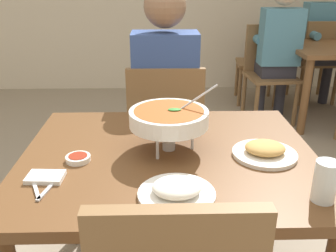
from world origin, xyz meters
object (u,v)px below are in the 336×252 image
at_px(appetizer_plate, 265,151).
at_px(patron_bg_left, 321,34).
at_px(curry_bowl, 169,118).
at_px(drink_glass, 325,184).
at_px(chair_bg_middle, 268,67).
at_px(rice_plate, 177,191).
at_px(chair_diner_main, 165,129).
at_px(chair_bg_window, 267,57).
at_px(dining_table_main, 169,178).
at_px(diner_main, 165,89).
at_px(patron_bg_middle, 278,44).
at_px(sauce_dish, 78,158).
at_px(chair_bg_left, 318,57).

xyz_separation_m(appetizer_plate, patron_bg_left, (1.35, 2.76, -0.00)).
bearing_deg(patron_bg_left, curry_bowl, -122.35).
height_order(drink_glass, chair_bg_middle, chair_bg_middle).
xyz_separation_m(curry_bowl, rice_plate, (0.01, -0.33, -0.11)).
xyz_separation_m(appetizer_plate, chair_bg_middle, (0.68, 2.28, -0.24)).
distance_m(chair_diner_main, drink_glass, 1.19).
xyz_separation_m(drink_glass, chair_bg_window, (0.69, 3.05, -0.27)).
distance_m(dining_table_main, patron_bg_left, 3.22).
relative_size(appetizer_plate, drink_glass, 1.85).
height_order(dining_table_main, patron_bg_left, patron_bg_left).
xyz_separation_m(diner_main, appetizer_plate, (0.36, -0.80, 0.00)).
relative_size(dining_table_main, chair_bg_window, 1.24).
height_order(drink_glass, patron_bg_middle, patron_bg_middle).
distance_m(diner_main, appetizer_plate, 0.88).
height_order(diner_main, drink_glass, diner_main).
relative_size(diner_main, sauce_dish, 14.56).
height_order(diner_main, chair_bg_left, diner_main).
distance_m(chair_diner_main, chair_bg_left, 2.57).
bearing_deg(appetizer_plate, patron_bg_left, 63.92).
distance_m(appetizer_plate, sauce_dish, 0.69).
height_order(chair_diner_main, chair_bg_window, same).
relative_size(drink_glass, chair_bg_window, 0.14).
distance_m(chair_bg_left, chair_bg_window, 0.55).
bearing_deg(chair_bg_middle, diner_main, -124.94).
xyz_separation_m(chair_bg_left, chair_bg_window, (-0.55, 0.05, 0.00)).
xyz_separation_m(dining_table_main, patron_bg_left, (1.71, 2.73, 0.13)).
distance_m(dining_table_main, patron_bg_middle, 2.41).
bearing_deg(chair_bg_window, curry_bowl, -113.06).
xyz_separation_m(dining_table_main, chair_diner_main, (-0.00, 0.74, -0.11)).
bearing_deg(rice_plate, chair_diner_main, 90.78).
relative_size(sauce_dish, chair_bg_left, 0.10).
relative_size(dining_table_main, chair_bg_left, 1.24).
height_order(diner_main, appetizer_plate, diner_main).
height_order(curry_bowl, rice_plate, curry_bowl).
distance_m(chair_diner_main, appetizer_plate, 0.88).
distance_m(curry_bowl, patron_bg_left, 3.19).
xyz_separation_m(rice_plate, sauce_dish, (-0.35, 0.24, -0.01)).
distance_m(chair_bg_middle, chair_bg_window, 0.49).
xyz_separation_m(chair_diner_main, patron_bg_middle, (1.07, 1.41, 0.24)).
distance_m(rice_plate, patron_bg_left, 3.47).
xyz_separation_m(appetizer_plate, drink_glass, (0.10, -0.30, 0.04)).
relative_size(dining_table_main, chair_diner_main, 1.24).
xyz_separation_m(curry_bowl, sauce_dish, (-0.33, -0.09, -0.12)).
height_order(curry_bowl, chair_bg_left, curry_bowl).
xyz_separation_m(chair_bg_window, patron_bg_middle, (-0.07, -0.57, 0.24)).
relative_size(sauce_dish, drink_glass, 0.69).
distance_m(curry_bowl, drink_glass, 0.58).
bearing_deg(patron_bg_left, chair_bg_middle, -144.70).
bearing_deg(drink_glass, chair_diner_main, 112.99).
bearing_deg(patron_bg_middle, diner_main, -127.91).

